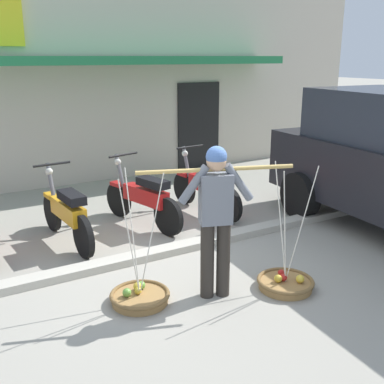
% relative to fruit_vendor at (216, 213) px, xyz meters
% --- Properties ---
extents(ground_plane, '(90.00, 90.00, 0.00)m').
position_rel_fruit_vendor_xyz_m(ground_plane, '(-0.00, 0.58, -0.98)').
color(ground_plane, '#9E998C').
extents(sidewalk_curb, '(20.00, 0.24, 0.10)m').
position_rel_fruit_vendor_xyz_m(sidewalk_curb, '(-0.00, 1.28, -0.93)').
color(sidewalk_curb, '#BAB4A5').
rests_on(sidewalk_curb, ground).
extents(fruit_vendor, '(1.59, 0.60, 1.70)m').
position_rel_fruit_vendor_xyz_m(fruit_vendor, '(0.00, 0.00, 0.00)').
color(fruit_vendor, '#2D2823').
rests_on(fruit_vendor, ground).
extents(fruit_basket_left_side, '(0.66, 0.66, 1.45)m').
position_rel_fruit_vendor_xyz_m(fruit_basket_left_side, '(-0.79, 0.28, -0.90)').
color(fruit_basket_left_side, '#9E7542').
rests_on(fruit_basket_left_side, ground).
extents(fruit_basket_right_side, '(0.66, 0.66, 1.45)m').
position_rel_fruit_vendor_xyz_m(fruit_basket_right_side, '(0.79, -0.28, -0.90)').
color(fruit_basket_right_side, '#9E7542').
rests_on(fruit_basket_right_side, ground).
extents(motorcycle_second_in_row, '(0.54, 1.82, 1.09)m').
position_rel_fruit_vendor_xyz_m(motorcycle_second_in_row, '(-0.97, 2.32, -0.52)').
color(motorcycle_second_in_row, black).
rests_on(motorcycle_second_in_row, ground).
extents(motorcycle_third_in_row, '(0.63, 1.79, 1.09)m').
position_rel_fruit_vendor_xyz_m(motorcycle_third_in_row, '(0.26, 2.44, -0.52)').
color(motorcycle_third_in_row, black).
rests_on(motorcycle_third_in_row, ground).
extents(motorcycle_end_of_row, '(0.54, 1.82, 1.09)m').
position_rel_fruit_vendor_xyz_m(motorcycle_end_of_row, '(1.44, 2.46, -0.52)').
color(motorcycle_end_of_row, black).
rests_on(motorcycle_end_of_row, ground).
extents(storefront_building, '(13.00, 6.00, 4.20)m').
position_rel_fruit_vendor_xyz_m(storefront_building, '(1.13, 7.94, 1.12)').
color(storefront_building, beige).
rests_on(storefront_building, ground).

